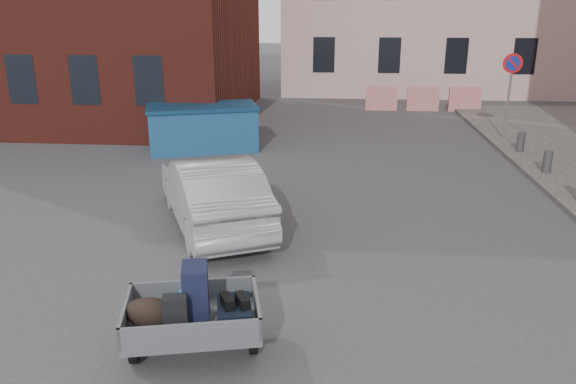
{
  "coord_description": "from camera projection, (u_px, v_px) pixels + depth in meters",
  "views": [
    {
      "loc": [
        0.65,
        -8.6,
        4.12
      ],
      "look_at": [
        -0.14,
        0.49,
        1.1
      ],
      "focal_mm": 35.0,
      "sensor_mm": 36.0,
      "label": 1
    }
  ],
  "objects": [
    {
      "name": "ground",
      "position": [
        294.0,
        263.0,
        9.49
      ],
      "size": [
        120.0,
        120.0,
        0.0
      ],
      "primitive_type": "plane",
      "color": "#38383A",
      "rests_on": "ground"
    },
    {
      "name": "silver_car",
      "position": [
        213.0,
        191.0,
        10.94
      ],
      "size": [
        3.09,
        4.47,
        1.4
      ],
      "primitive_type": "imported",
      "rotation": [
        0.0,
        0.0,
        3.57
      ],
      "color": "#9B9CA2",
      "rests_on": "ground"
    },
    {
      "name": "no_parking_sign",
      "position": [
        511.0,
        78.0,
        17.33
      ],
      "size": [
        0.6,
        0.09,
        2.65
      ],
      "color": "gray",
      "rests_on": "sidewalk"
    },
    {
      "name": "trailer",
      "position": [
        192.0,
        313.0,
        6.76
      ],
      "size": [
        1.8,
        1.94,
        1.2
      ],
      "rotation": [
        0.0,
        0.0,
        0.22
      ],
      "color": "black",
      "rests_on": "ground"
    },
    {
      "name": "dumpster",
      "position": [
        203.0,
        127.0,
        16.79
      ],
      "size": [
        3.58,
        2.56,
        1.35
      ],
      "rotation": [
        0.0,
        0.0,
        0.31
      ],
      "color": "#1B5084",
      "rests_on": "ground"
    },
    {
      "name": "barriers",
      "position": [
        423.0,
        99.0,
        23.17
      ],
      "size": [
        4.7,
        0.18,
        1.0
      ],
      "color": "red",
      "rests_on": "ground"
    }
  ]
}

